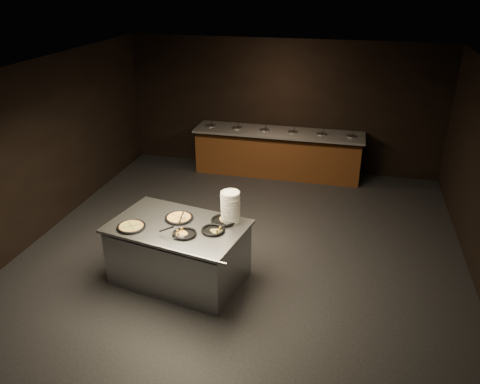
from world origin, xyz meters
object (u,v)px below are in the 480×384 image
Objects in this scene: serving_counter at (179,253)px; plate_stack at (230,207)px; pan_veggie_whole at (131,227)px; pan_cheese_whole at (179,218)px.

serving_counter is 4.60× the size of plate_stack.
serving_counter is at bearing -157.07° from plate_stack.
plate_stack is at bearing 33.66° from serving_counter.
plate_stack is (0.70, 0.30, 0.70)m from serving_counter.
plate_stack is at bearing 22.00° from pan_veggie_whole.
plate_stack is at bearing 9.10° from pan_cheese_whole.
plate_stack is 1.41m from pan_veggie_whole.
pan_veggie_whole is (-0.60, -0.23, 0.49)m from serving_counter.
pan_cheese_whole reaches higher than serving_counter.
pan_cheese_whole is (0.56, 0.41, 0.00)m from pan_veggie_whole.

